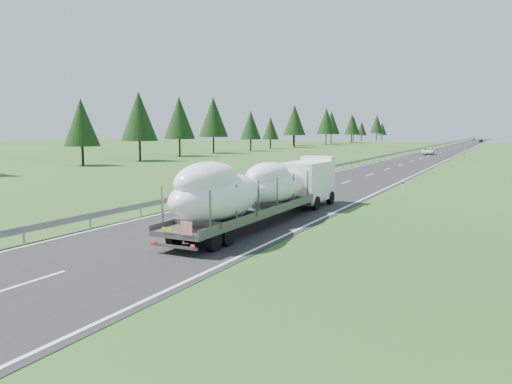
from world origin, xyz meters
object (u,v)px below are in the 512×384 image
at_px(highway_sign, 465,149).
at_px(boat_truck, 260,188).
at_px(distant_car_dark, 481,141).
at_px(distant_van, 428,151).
at_px(distant_car_blue, 473,139).

height_order(highway_sign, boat_truck, boat_truck).
bearing_deg(boat_truck, distant_car_dark, 89.78).
bearing_deg(distant_car_dark, distant_van, -93.36).
relative_size(highway_sign, boat_truck, 0.15).
bearing_deg(distant_car_blue, highway_sign, -87.63).
bearing_deg(distant_van, boat_truck, -91.96).
xyz_separation_m(highway_sign, distant_van, (-8.25, 16.66, -1.10)).
height_order(distant_car_dark, distant_car_blue, distant_car_dark).
distance_m(distant_car_dark, distant_car_blue, 46.97).
relative_size(highway_sign, distant_car_dark, 0.68).
xyz_separation_m(distant_car_dark, distant_car_blue, (-6.00, 46.59, -0.00)).
distance_m(distant_van, distant_car_blue, 165.56).
xyz_separation_m(boat_truck, distant_car_blue, (-5.21, 249.40, -1.33)).
distance_m(highway_sign, distant_van, 18.62).
height_order(highway_sign, distant_van, highway_sign).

